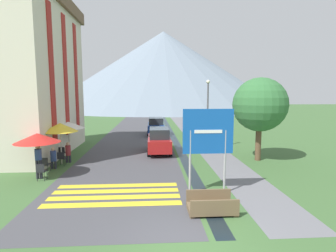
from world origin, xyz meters
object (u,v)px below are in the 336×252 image
Objects in this scene: road_sign at (208,138)px; cafe_chair_nearest at (41,170)px; footbridge at (211,206)px; cafe_umbrella_front_red at (37,138)px; tree_by_path at (260,105)px; parked_car_near at (159,140)px; cafe_chair_far_left at (62,152)px; streetlamp at (208,109)px; cafe_umbrella_middle_yellow at (60,127)px; cafe_umbrella_rear_white at (68,125)px; hotel_building at (29,69)px; person_seated_far at (68,151)px; parked_car_far at (156,126)px; cafe_chair_near_left at (45,164)px; person_seated_near at (53,157)px; person_standing_terrace at (38,159)px; cafe_chair_middle at (61,157)px.

cafe_chair_nearest is (-7.79, 2.21, -1.90)m from road_sign.
footbridge is 9.22m from cafe_umbrella_front_red.
tree_by_path reaches higher than footbridge.
parked_car_near is at bearing 99.29° from footbridge.
tree_by_path is (12.66, -0.93, 3.06)m from cafe_chair_far_left.
road_sign is 0.69× the size of streetlamp.
cafe_umbrella_rear_white is (-0.33, 2.63, -0.17)m from cafe_umbrella_middle_yellow.
hotel_building reaches higher than cafe_umbrella_middle_yellow.
hotel_building reaches higher than cafe_chair_far_left.
hotel_building reaches higher than cafe_chair_nearest.
person_seated_far is at bearing 134.83° from footbridge.
parked_car_far is at bearing 119.98° from tree_by_path.
cafe_chair_near_left is 0.37× the size of cafe_umbrella_front_red.
streetlamp is (3.79, -7.63, 2.23)m from parked_car_far.
parked_car_near is 3.07× the size of person_seated_far.
parked_car_near is at bearing 22.67° from person_seated_far.
cafe_umbrella_middle_yellow is 1.85m from person_seated_near.
footbridge is 9.23m from tree_by_path.
cafe_chair_far_left is 0.36× the size of cafe_umbrella_rear_white.
tree_by_path is at bearing -22.24° from parked_car_near.
cafe_chair_near_left is 13.11m from tree_by_path.
cafe_chair_nearest is 0.64m from person_standing_terrace.
footbridge is 11.40m from cafe_chair_far_left.
streetlamp reaches higher than parked_car_far.
cafe_umbrella_middle_yellow reaches higher than cafe_chair_middle.
cafe_chair_near_left and cafe_chair_nearest have the same top height.
cafe_chair_middle is 0.16× the size of streetlamp.
cafe_chair_far_left is (-6.28, -10.12, -0.39)m from parked_car_far.
cafe_umbrella_front_red reaches higher than person_standing_terrace.
cafe_umbrella_middle_yellow is at bearing 84.13° from cafe_umbrella_front_red.
road_sign reaches higher than cafe_umbrella_front_red.
cafe_chair_near_left is (0.06, -2.90, 0.00)m from cafe_chair_far_left.
cafe_umbrella_middle_yellow is 1.96× the size of person_seated_far.
cafe_chair_nearest is 0.68× the size of person_seated_near.
hotel_building is at bearing 142.21° from road_sign.
streetlamp is at bearing 78.81° from footbridge.
cafe_chair_nearest is 0.16× the size of streetlamp.
person_seated_near is 1.42m from person_seated_far.
cafe_umbrella_front_red is 1.83× the size of person_seated_near.
person_seated_far is at bearing -74.77° from cafe_umbrella_rear_white.
cafe_chair_near_left is 1.75m from cafe_umbrella_front_red.
person_seated_far is (-7.55, 5.67, -1.71)m from road_sign.
cafe_umbrella_rear_white is at bearing 70.11° from cafe_chair_far_left.
cafe_chair_far_left is at bearing -121.81° from parked_car_far.
parked_car_far is at bearing 63.71° from person_seated_near.
cafe_umbrella_rear_white is at bearing 74.03° from cafe_chair_nearest.
cafe_chair_far_left is 2.90m from cafe_chair_near_left.
cafe_umbrella_front_red is 0.91× the size of cafe_umbrella_middle_yellow.
footbridge is 8.54m from cafe_chair_nearest.
person_seated_far is 0.24× the size of tree_by_path.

